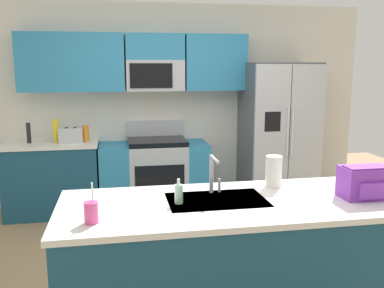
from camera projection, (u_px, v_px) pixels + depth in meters
name	position (u px, v px, depth m)	size (l,w,h in m)	color
ground_plane	(202.00, 272.00, 3.73)	(9.00, 9.00, 0.00)	#997A56
kitchen_wall_unit	(160.00, 92.00, 5.45)	(5.20, 0.43, 2.60)	silver
back_counter	(53.00, 178.00, 5.13)	(1.12, 0.63, 0.90)	navy
range_oven	(155.00, 174.00, 5.35)	(1.36, 0.61, 1.10)	#B7BABF
refrigerator	(278.00, 134.00, 5.48)	(0.90, 0.76, 1.85)	#4C4F54
island_counter	(231.00, 262.00, 2.94)	(2.35, 0.94, 0.90)	navy
toaster	(71.00, 135.00, 5.03)	(0.28, 0.16, 0.18)	#B7BABF
pepper_mill	(29.00, 133.00, 4.98)	(0.05, 0.05, 0.24)	black
bottle_yellow	(56.00, 131.00, 5.01)	(0.07, 0.07, 0.28)	yellow
bottle_orange	(86.00, 134.00, 5.06)	(0.07, 0.07, 0.20)	orange
sink_faucet	(213.00, 171.00, 2.99)	(0.08, 0.21, 0.28)	#B7BABF
drink_cup_pink	(91.00, 212.00, 2.45)	(0.08, 0.08, 0.25)	#EA4C93
soap_dispenser	(179.00, 194.00, 2.80)	(0.06, 0.06, 0.17)	#A5D8B2
paper_towel_roll	(274.00, 171.00, 3.17)	(0.12, 0.12, 0.24)	white
backpack	(365.00, 182.00, 2.91)	(0.32, 0.22, 0.23)	purple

